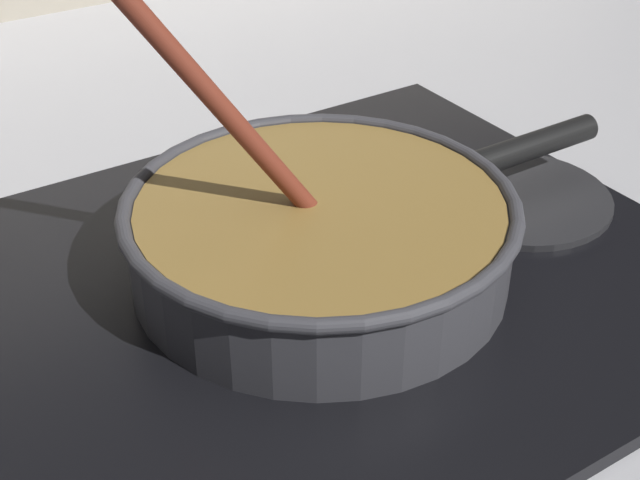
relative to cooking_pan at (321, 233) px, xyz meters
The scene contains 5 objects.
ground 0.13m from the cooking_pan, 140.96° to the right, with size 2.40×1.60×0.04m, color #B7B7BC.
hob_plate 0.04m from the cooking_pan, behind, with size 0.56×0.48×0.01m, color black.
burner_ring 0.03m from the cooking_pan, behind, with size 0.20×0.20×0.01m, color #592D0C.
spare_burner 0.20m from the cooking_pan, ahead, with size 0.16×0.16×0.01m, color #262628.
cooking_pan is the anchor object (origin of this frame).
Camera 1 is at (-0.21, -0.38, 0.39)m, focal length 49.95 mm.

